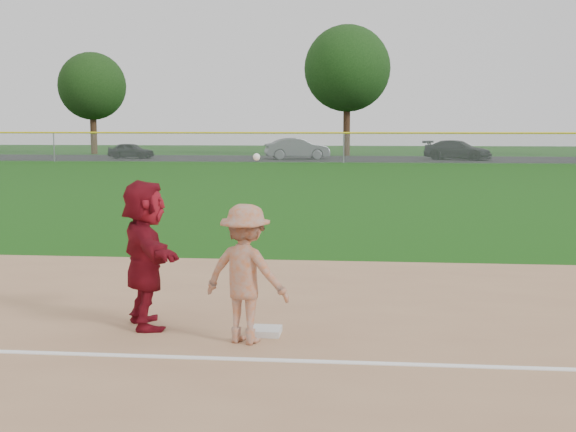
# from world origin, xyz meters

# --- Properties ---
(ground) EXTENTS (160.00, 160.00, 0.00)m
(ground) POSITION_xyz_m (0.00, 0.00, 0.00)
(ground) COLOR #15470D
(ground) RESTS_ON ground
(foul_line) EXTENTS (60.00, 0.10, 0.01)m
(foul_line) POSITION_xyz_m (0.00, -0.80, 0.03)
(foul_line) COLOR white
(foul_line) RESTS_ON infield_dirt
(parking_asphalt) EXTENTS (120.00, 10.00, 0.01)m
(parking_asphalt) POSITION_xyz_m (0.00, 46.00, 0.01)
(parking_asphalt) COLOR black
(parking_asphalt) RESTS_ON ground
(first_base) EXTENTS (0.35, 0.35, 0.08)m
(first_base) POSITION_xyz_m (-0.13, 0.17, 0.06)
(first_base) COLOR silver
(first_base) RESTS_ON infield_dirt
(base_runner) EXTENTS (1.23, 1.78, 1.85)m
(base_runner) POSITION_xyz_m (-1.68, 0.37, 0.95)
(base_runner) COLOR maroon
(base_runner) RESTS_ON infield_dirt
(car_left) EXTENTS (3.62, 1.89, 1.18)m
(car_left) POSITION_xyz_m (-16.13, 44.99, 0.60)
(car_left) COLOR black
(car_left) RESTS_ON parking_asphalt
(car_mid) EXTENTS (4.99, 2.77, 1.56)m
(car_mid) POSITION_xyz_m (-3.54, 45.08, 0.79)
(car_mid) COLOR #575A5F
(car_mid) RESTS_ON parking_asphalt
(car_right) EXTENTS (5.25, 3.81, 1.41)m
(car_right) POSITION_xyz_m (8.14, 44.95, 0.72)
(car_right) COLOR black
(car_right) RESTS_ON parking_asphalt
(first_base_play) EXTENTS (1.18, 0.90, 2.19)m
(first_base_play) POSITION_xyz_m (-0.33, -0.15, 0.83)
(first_base_play) COLOR gray
(first_base_play) RESTS_ON infield_dirt
(outfield_fence) EXTENTS (110.00, 0.12, 110.00)m
(outfield_fence) POSITION_xyz_m (0.00, 40.00, 1.96)
(outfield_fence) COLOR #999EA0
(outfield_fence) RESTS_ON ground
(tree_1) EXTENTS (5.80, 5.80, 8.75)m
(tree_1) POSITION_xyz_m (-22.00, 53.00, 5.83)
(tree_1) COLOR #392314
(tree_1) RESTS_ON ground
(tree_2) EXTENTS (7.00, 7.00, 10.58)m
(tree_2) POSITION_xyz_m (0.00, 51.50, 7.06)
(tree_2) COLOR #331F12
(tree_2) RESTS_ON ground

